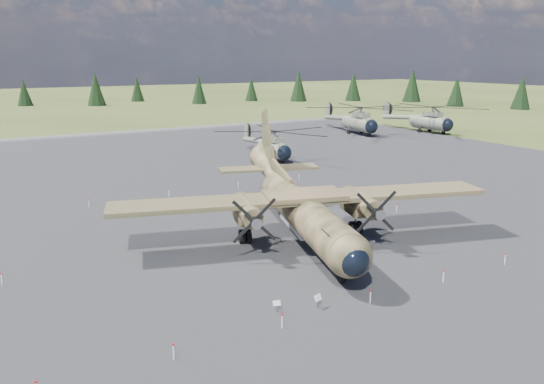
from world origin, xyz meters
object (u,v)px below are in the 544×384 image
helicopter_mid (359,115)px  helicopter_far (431,114)px  transport_plane (300,203)px  helicopter_near (273,139)px

helicopter_mid → helicopter_far: helicopter_mid is taller
transport_plane → helicopter_far: bearing=52.0°
transport_plane → helicopter_far: size_ratio=1.20×
helicopter_near → helicopter_mid: 30.81m
helicopter_mid → helicopter_far: bearing=-14.0°
transport_plane → helicopter_near: 32.90m
transport_plane → helicopter_near: transport_plane is taller
helicopter_near → helicopter_mid: (27.04, 14.74, 0.68)m
transport_plane → helicopter_far: (55.02, 39.29, 0.81)m
helicopter_near → helicopter_far: (40.43, 9.80, 0.60)m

